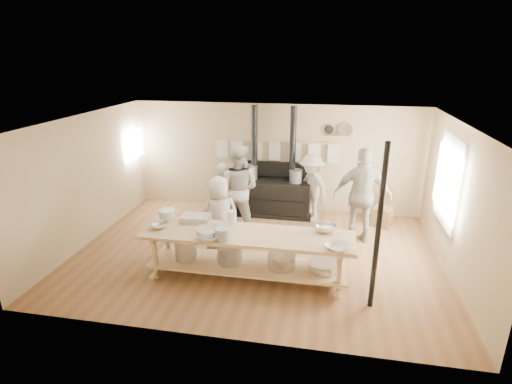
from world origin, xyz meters
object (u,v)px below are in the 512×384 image
Objects in this scene: cook_center at (220,216)px; chair at (383,215)px; cook_left at (238,189)px; cook_right at (362,196)px; stove at (272,193)px; cook_far_left at (223,196)px; cook_by_window at (311,187)px; roasting_pan at (196,218)px; prep_table at (246,251)px.

cook_center is 3.83m from chair.
cook_right is at bearing -171.93° from cook_left.
stove is 1.44m from cook_far_left.
stove is at bearing -146.17° from cook_by_window.
stove reaches higher than chair.
chair is at bearing -120.92° from cook_right.
roasting_pan reaches higher than chair.
cook_right reaches higher than roasting_pan.
roasting_pan is (-1.00, 0.33, 0.39)m from prep_table.
cook_right is 1.29m from chair.
chair is at bearing -5.55° from stove.
prep_table is 4.11× the size of chair.
cook_center is at bearing 22.11° from cook_right.
stove reaches higher than cook_left.
cook_right is 3.37m from roasting_pan.
prep_table is 1.12m from roasting_pan.
cook_right is at bearing 43.10° from prep_table.
stove is 1.31× the size of cook_right.
cook_right is at bearing -100.01° from chair.
cook_right is 2.26× the size of chair.
cook_right reaches higher than cook_by_window.
roasting_pan is (-3.00, -1.54, -0.08)m from cook_right.
prep_table is (-0.00, -3.02, -0.00)m from stove.
cook_right is at bearing 174.19° from cook_center.
cook_by_window is 3.17m from roasting_pan.
stove is 2.89m from roasting_pan.
cook_center reaches higher than chair.
prep_table is at bearing 115.55° from cook_left.
cook_far_left reaches higher than prep_table.
chair is (3.15, 0.87, -0.71)m from cook_left.
chair is at bearing -155.96° from cook_left.
chair is (1.64, -0.08, -0.52)m from cook_by_window.
prep_table is at bearing -18.32° from roasting_pan.
cook_left is 3.34m from chair.
cook_far_left is 1.11m from cook_center.
cook_left is at bearing 75.09° from roasting_pan.
cook_by_window is at bearing -139.12° from cook_left.
cook_left is 1.24× the size of cook_by_window.
cook_by_window is at bearing 52.63° from roasting_pan.
cook_by_window is at bearing 71.97° from prep_table.
cook_far_left is at bearing 115.40° from prep_table.
cook_by_window is (1.85, 0.91, 0.02)m from cook_far_left.
cook_center is at bearing 105.77° from cook_far_left.
chair is (0.57, 0.89, -0.73)m from cook_right.
cook_left reaches higher than prep_table.
chair is (3.49, 0.82, -0.50)m from cook_far_left.
cook_far_left is 1.74× the size of chair.
stove reaches higher than cook_far_left.
stove is 1.67× the size of cook_by_window.
cook_left reaches higher than chair.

